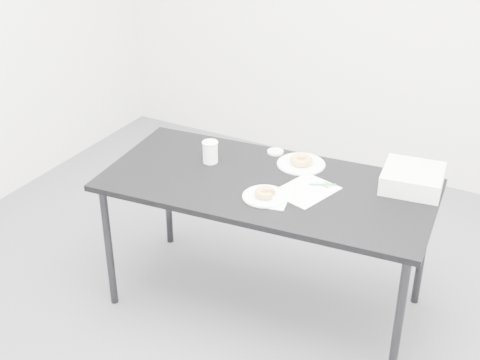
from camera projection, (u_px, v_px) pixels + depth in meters
The scene contains 13 objects.
floor at pixel (222, 307), 3.74m from camera, with size 4.00×4.00×0.00m, color #46464B.
table at pixel (267, 192), 3.44m from camera, with size 1.76×0.95×0.77m.
scorecard at pixel (306, 190), 3.34m from camera, with size 0.23×0.29×0.00m, color white.
logo_patch at pixel (327, 185), 3.38m from camera, with size 0.05×0.05×0.00m, color green.
pen at pixel (322, 184), 3.38m from camera, with size 0.01×0.01×0.14m, color #0C8C61.
napkin at pixel (271, 201), 3.25m from camera, with size 0.15×0.15×0.00m, color white.
plate_near at pixel (265, 196), 3.28m from camera, with size 0.22×0.22×0.01m, color white.
donut_near at pixel (265, 193), 3.27m from camera, with size 0.10×0.10×0.03m, color #D58643.
plate_far at pixel (301, 164), 3.59m from camera, with size 0.26×0.26×0.01m, color white.
donut_far at pixel (301, 160), 3.58m from camera, with size 0.12×0.12×0.04m, color #D58643.
coffee_cup at pixel (210, 152), 3.59m from camera, with size 0.08×0.08×0.12m, color white.
cup_lid at pixel (275, 152), 3.71m from camera, with size 0.09×0.09×0.01m, color white.
bakery_box at pixel (413, 179), 3.35m from camera, with size 0.29×0.29×0.10m, color white.
Camera 1 is at (1.49, -2.53, 2.42)m, focal length 50.00 mm.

